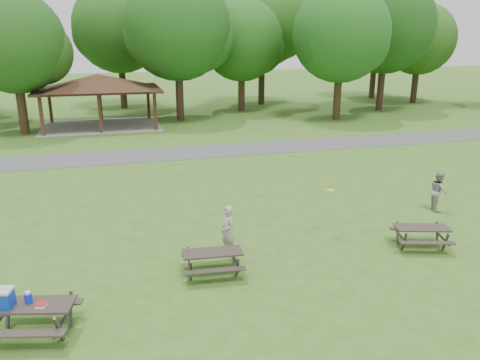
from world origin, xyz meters
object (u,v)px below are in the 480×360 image
object	(u,v)px
frisbee_thrower	(228,231)
frisbee_catcher	(438,191)
picnic_table_near	(22,306)
picnic_table_middle	(213,257)

from	to	relation	value
frisbee_thrower	frisbee_catcher	world-z (taller)	frisbee_thrower
picnic_table_near	picnic_table_middle	world-z (taller)	picnic_table_near
picnic_table_near	frisbee_catcher	bearing A→B (deg)	17.11
picnic_table_middle	frisbee_thrower	size ratio (longest dim) A/B	1.10
frisbee_thrower	picnic_table_middle	bearing A→B (deg)	-48.51
picnic_table_near	frisbee_catcher	size ratio (longest dim) A/B	1.41
picnic_table_middle	frisbee_catcher	xyz separation A→B (m)	(9.25, 2.65, 0.23)
frisbee_thrower	frisbee_catcher	distance (m)	8.73
picnic_table_middle	frisbee_thrower	distance (m)	1.24
picnic_table_near	frisbee_thrower	bearing A→B (deg)	26.40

